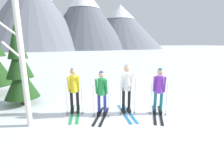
# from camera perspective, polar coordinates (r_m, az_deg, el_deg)

# --- Properties ---
(ground_plane) EXTENTS (400.00, 400.00, 0.00)m
(ground_plane) POSITION_cam_1_polar(r_m,az_deg,el_deg) (6.53, 0.21, -9.59)
(ground_plane) COLOR white
(skier_in_yellow) EXTENTS (0.60, 1.77, 1.73)m
(skier_in_yellow) POSITION_cam_1_polar(r_m,az_deg,el_deg) (6.33, -12.72, -1.61)
(skier_in_yellow) COLOR green
(skier_in_yellow) RESTS_ON ground
(skier_in_green) EXTENTS (1.00, 1.61, 1.65)m
(skier_in_green) POSITION_cam_1_polar(r_m,az_deg,el_deg) (6.03, -3.45, -2.30)
(skier_in_green) COLOR black
(skier_in_green) RESTS_ON ground
(skier_in_white) EXTENTS (0.61, 1.80, 1.85)m
(skier_in_white) POSITION_cam_1_polar(r_m,az_deg,el_deg) (6.21, 4.97, -0.81)
(skier_in_white) COLOR #1E84D1
(skier_in_white) RESTS_ON ground
(skier_in_purple) EXTENTS (1.14, 1.70, 1.73)m
(skier_in_purple) POSITION_cam_1_polar(r_m,az_deg,el_deg) (6.37, 15.58, -1.49)
(skier_in_purple) COLOR black
(skier_in_purple) RESTS_ON ground
(pine_tree_mid) EXTENTS (1.38, 1.38, 3.33)m
(pine_tree_mid) POSITION_cam_1_polar(r_m,az_deg,el_deg) (7.97, -28.75, 4.33)
(pine_tree_mid) COLOR #51381E
(pine_tree_mid) RESTS_ON ground
(birch_tree_slender) EXTENTS (0.63, 0.67, 4.52)m
(birch_tree_slender) POSITION_cam_1_polar(r_m,az_deg,el_deg) (5.61, -28.37, 8.98)
(birch_tree_slender) COLOR silver
(birch_tree_slender) RESTS_ON ground
(mountain_ridge_distant) EXTENTS (100.08, 52.44, 29.16)m
(mountain_ridge_distant) POSITION_cam_1_polar(r_m,az_deg,el_deg) (83.01, -14.47, 20.30)
(mountain_ridge_distant) COLOR slate
(mountain_ridge_distant) RESTS_ON ground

